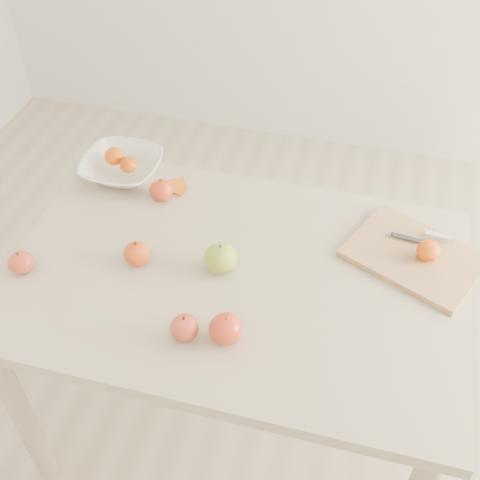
# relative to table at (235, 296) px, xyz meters

# --- Properties ---
(ground) EXTENTS (3.50, 3.50, 0.00)m
(ground) POSITION_rel_table_xyz_m (0.00, 0.00, -0.65)
(ground) COLOR #C6B293
(ground) RESTS_ON ground
(table) EXTENTS (1.20, 0.80, 0.75)m
(table) POSITION_rel_table_xyz_m (0.00, 0.00, 0.00)
(table) COLOR #C8B397
(table) RESTS_ON ground
(cutting_board) EXTENTS (0.41, 0.36, 0.02)m
(cutting_board) POSITION_rel_table_xyz_m (0.45, 0.17, 0.11)
(cutting_board) COLOR tan
(cutting_board) RESTS_ON table
(board_tangerine) EXTENTS (0.06, 0.06, 0.05)m
(board_tangerine) POSITION_rel_table_xyz_m (0.48, 0.16, 0.14)
(board_tangerine) COLOR #CC4E07
(board_tangerine) RESTS_ON cutting_board
(fruit_bowl) EXTENTS (0.24, 0.24, 0.06)m
(fruit_bowl) POSITION_rel_table_xyz_m (-0.45, 0.31, 0.13)
(fruit_bowl) COLOR white
(fruit_bowl) RESTS_ON table
(bowl_tangerine_near) EXTENTS (0.06, 0.06, 0.05)m
(bowl_tangerine_near) POSITION_rel_table_xyz_m (-0.47, 0.32, 0.16)
(bowl_tangerine_near) COLOR orange
(bowl_tangerine_near) RESTS_ON fruit_bowl
(bowl_tangerine_far) EXTENTS (0.05, 0.05, 0.05)m
(bowl_tangerine_far) POSITION_rel_table_xyz_m (-0.42, 0.30, 0.15)
(bowl_tangerine_far) COLOR #D73E07
(bowl_tangerine_far) RESTS_ON fruit_bowl
(orange_peel_a) EXTENTS (0.07, 0.07, 0.01)m
(orange_peel_a) POSITION_rel_table_xyz_m (-0.27, 0.30, 0.10)
(orange_peel_a) COLOR #CC6D0E
(orange_peel_a) RESTS_ON table
(orange_peel_b) EXTENTS (0.05, 0.05, 0.01)m
(orange_peel_b) POSITION_rel_table_xyz_m (-0.25, 0.27, 0.10)
(orange_peel_b) COLOR #CD590E
(orange_peel_b) RESTS_ON table
(paring_knife) EXTENTS (0.17, 0.05, 0.01)m
(paring_knife) POSITION_rel_table_xyz_m (0.50, 0.24, 0.12)
(paring_knife) COLOR silver
(paring_knife) RESTS_ON cutting_board
(apple_green) EXTENTS (0.09, 0.09, 0.08)m
(apple_green) POSITION_rel_table_xyz_m (-0.04, 0.00, 0.14)
(apple_green) COLOR #5D8A21
(apple_green) RESTS_ON table
(apple_red_b) EXTENTS (0.07, 0.07, 0.06)m
(apple_red_b) POSITION_rel_table_xyz_m (-0.26, -0.03, 0.13)
(apple_red_b) COLOR #A11102
(apple_red_b) RESTS_ON table
(apple_red_c) EXTENTS (0.07, 0.07, 0.06)m
(apple_red_c) POSITION_rel_table_xyz_m (-0.06, -0.23, 0.13)
(apple_red_c) COLOR maroon
(apple_red_c) RESTS_ON table
(apple_red_e) EXTENTS (0.08, 0.08, 0.07)m
(apple_red_e) POSITION_rel_table_xyz_m (0.04, -0.21, 0.14)
(apple_red_e) COLOR #A31618
(apple_red_e) RESTS_ON table
(apple_red_d) EXTENTS (0.07, 0.07, 0.06)m
(apple_red_d) POSITION_rel_table_xyz_m (-0.54, -0.14, 0.13)
(apple_red_d) COLOR maroon
(apple_red_d) RESTS_ON table
(apple_red_a) EXTENTS (0.07, 0.07, 0.06)m
(apple_red_a) POSITION_rel_table_xyz_m (-0.29, 0.23, 0.13)
(apple_red_a) COLOR #940803
(apple_red_a) RESTS_ON table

